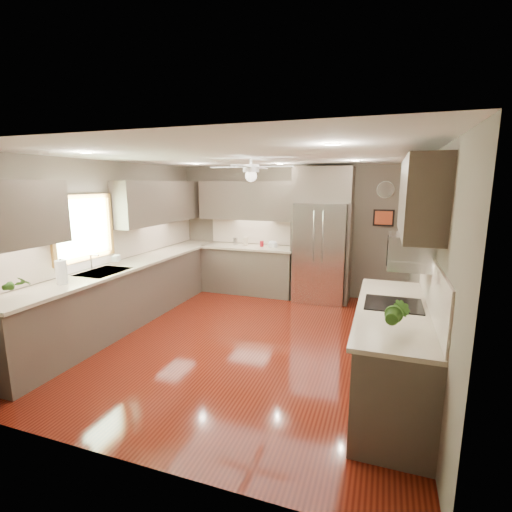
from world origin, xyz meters
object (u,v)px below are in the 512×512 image
Objects in this scene: potted_plant_left at (17,284)px; paper_towel at (61,273)px; refrigerator at (322,237)px; canister_c at (246,241)px; bowl at (272,246)px; canister_d at (262,244)px; canister_b at (235,241)px; stool at (386,304)px; soap_bottle at (117,258)px; potted_plant_right at (398,314)px; microwave at (409,251)px.

potted_plant_left is 0.93× the size of paper_towel.
refrigerator is 7.32× the size of paper_towel.
canister_c is 0.77× the size of bowl.
potted_plant_left reaches higher than canister_d.
paper_towel is at bearing -108.07° from canister_c.
refrigerator is 4.27m from paper_towel.
canister_b is 3.11m from stool.
bowl is at bearing 162.76° from stool.
soap_bottle is at bearing -141.31° from refrigerator.
canister_b is 1.30× the size of canister_d.
paper_towel reaches higher than bowl.
bowl is 0.46× the size of stool.
canister_d is 0.33× the size of potted_plant_right.
bowl is (1.68, 3.99, -0.13)m from potted_plant_left.
refrigerator is at bearing 108.57° from potted_plant_right.
soap_bottle is 0.45× the size of stool.
soap_bottle is 4.32m from stool.
bowl is at bearing 63.53° from paper_towel.
paper_towel reaches higher than stool.
potted_plant_left is 0.69× the size of stool.
potted_plant_right is 4.27m from bowl.
bowl is 0.38× the size of microwave.
canister_b is 4.14m from potted_plant_left.
soap_bottle is at bearing 172.97° from microwave.
microwave is at bearing -44.42° from canister_c.
canister_b reaches higher than stool.
canister_d is 1.19m from refrigerator.
refrigerator is at bearing -2.55° from bowl.
microwave reaches higher than canister_c.
potted_plant_right is at bearing -53.58° from canister_c.
refrigerator is at bearing -3.09° from canister_c.
canister_b is at bearing 128.53° from potted_plant_right.
canister_c is 4.01m from microwave.
stool is at bearing -27.64° from refrigerator.
canister_c is 0.29× the size of microwave.
canister_b is 0.06× the size of refrigerator.
potted_plant_left is at bearing -89.34° from paper_towel.
canister_c is (0.23, -0.01, 0.02)m from canister_b.
refrigerator is 3.03m from microwave.
microwave reaches higher than soap_bottle.
canister_b is at bearing 176.92° from refrigerator.
potted_plant_left reaches higher than canister_c.
canister_d is at bearing -4.42° from canister_c.
soap_bottle is at bearing 93.92° from potted_plant_left.
bowl is at bearing 120.58° from potted_plant_right.
paper_towel reaches higher than canister_b.
soap_bottle is at bearing -158.08° from stool.
canister_b is 0.73× the size of soap_bottle.
canister_b is at bearing 77.62° from potted_plant_left.
canister_d is 2.57m from stool.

